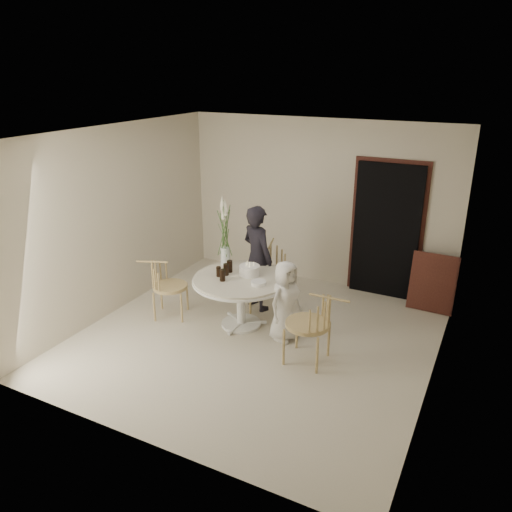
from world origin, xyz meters
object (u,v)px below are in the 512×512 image
at_px(girl, 257,258).
at_px(chair_far, 269,267).
at_px(table, 241,285).
at_px(flower_vase, 225,232).
at_px(chair_left, 161,280).
at_px(chair_right, 318,319).
at_px(boy, 285,301).
at_px(birthday_cake, 249,270).

bearing_deg(girl, chair_far, -102.26).
height_order(table, flower_vase, flower_vase).
relative_size(chair_left, flower_vase, 0.84).
bearing_deg(chair_left, chair_right, -116.65).
bearing_deg(boy, flower_vase, 87.89).
bearing_deg(chair_right, chair_far, -135.29).
distance_m(girl, birthday_cake, 0.49).
relative_size(table, chair_left, 1.55).
distance_m(table, flower_vase, 0.81).
xyz_separation_m(chair_far, flower_vase, (-0.50, -0.44, 0.59)).
bearing_deg(chair_right, girl, -128.70).
bearing_deg(birthday_cake, girl, 104.00).
bearing_deg(chair_right, chair_left, -94.85).
distance_m(chair_left, girl, 1.43).
bearing_deg(table, birthday_cake, 64.58).
relative_size(chair_far, chair_left, 1.12).
distance_m(chair_right, chair_left, 2.45).
xyz_separation_m(table, girl, (-0.06, 0.62, 0.18)).
height_order(chair_right, birthday_cake, chair_right).
xyz_separation_m(chair_right, chair_left, (-2.44, 0.18, -0.05)).
bearing_deg(birthday_cake, flower_vase, 158.20).
relative_size(chair_left, girl, 0.54).
distance_m(chair_right, birthday_cake, 1.36).
height_order(girl, birthday_cake, girl).
xyz_separation_m(girl, birthday_cake, (0.12, -0.48, 0.00)).
height_order(boy, flower_vase, flower_vase).
relative_size(chair_far, flower_vase, 0.94).
bearing_deg(chair_far, flower_vase, -154.98).
height_order(chair_right, flower_vase, flower_vase).
bearing_deg(chair_left, flower_vase, -73.46).
relative_size(birthday_cake, flower_vase, 0.28).
relative_size(table, flower_vase, 1.30).
xyz_separation_m(table, chair_left, (-1.16, -0.25, -0.06)).
bearing_deg(chair_far, chair_left, -156.25).
distance_m(table, chair_right, 1.35).
xyz_separation_m(chair_far, birthday_cake, (0.00, -0.64, 0.18)).
height_order(table, chair_right, chair_right).
height_order(chair_left, flower_vase, flower_vase).
bearing_deg(chair_far, chair_right, -60.78).
bearing_deg(boy, chair_far, 54.39).
distance_m(chair_far, chair_left, 1.60).
bearing_deg(chair_far, table, -110.88).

